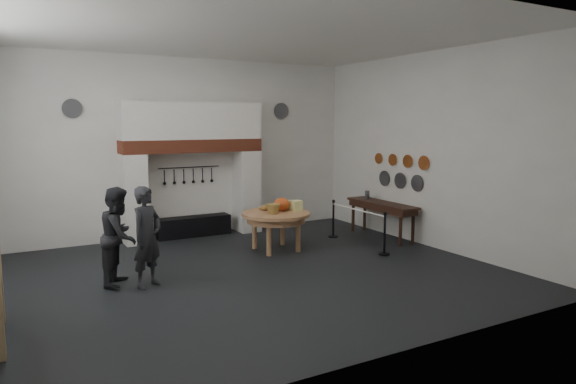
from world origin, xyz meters
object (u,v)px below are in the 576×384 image
work_table (276,214)px  iron_range (193,226)px  visitor_near (147,237)px  visitor_far (119,236)px  barrier_post_near (385,235)px  barrier_post_far (333,220)px  side_table (382,203)px

work_table → iron_range: bearing=116.5°
visitor_near → visitor_far: 0.57m
barrier_post_near → barrier_post_far: same height
work_table → visitor_far: bearing=-167.8°
side_table → barrier_post_near: 1.78m
barrier_post_near → barrier_post_far: 2.00m
iron_range → visitor_near: bearing=-119.9°
visitor_near → barrier_post_far: (5.08, 1.66, -0.45)m
work_table → visitor_near: (-3.19, -1.18, 0.06)m
visitor_far → side_table: 6.55m
visitor_far → barrier_post_near: 5.54m
iron_range → work_table: (1.17, -2.34, 0.59)m
work_table → visitor_far: (-3.59, -0.78, 0.04)m
visitor_far → work_table: bearing=-49.9°
iron_range → barrier_post_near: (3.06, -3.86, 0.20)m
visitor_far → barrier_post_near: bearing=-69.9°
work_table → barrier_post_far: size_ratio=1.72×
iron_range → barrier_post_far: bearing=-31.3°
work_table → side_table: size_ratio=0.70×
side_table → barrier_post_near: same height
barrier_post_near → iron_range: bearing=128.4°
barrier_post_near → barrier_post_far: (0.00, 2.00, 0.00)m
work_table → barrier_post_near: barrier_post_near is taller
work_table → side_table: bearing=-2.7°
iron_range → barrier_post_far: (3.06, -1.86, 0.20)m
barrier_post_far → work_table: bearing=-165.8°
side_table → barrier_post_near: bearing=-127.0°
iron_range → visitor_near: (-2.02, -3.51, 0.65)m
iron_range → side_table: side_table is taller
iron_range → visitor_near: visitor_near is taller
barrier_post_near → visitor_near: bearing=176.1°
work_table → side_table: (2.93, -0.14, 0.03)m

